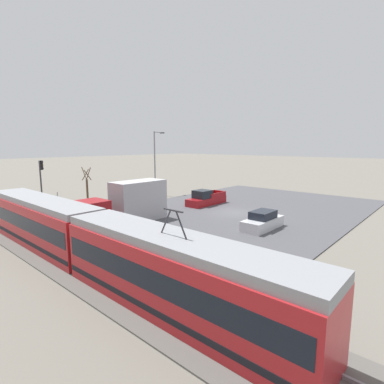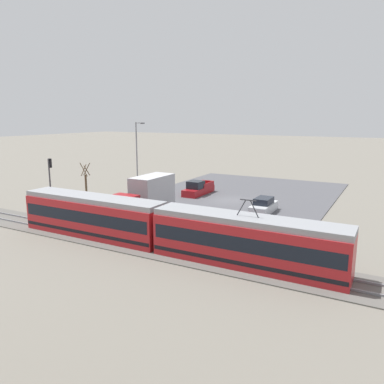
{
  "view_description": "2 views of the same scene",
  "coord_description": "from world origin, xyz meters",
  "views": [
    {
      "loc": [
        -17.62,
        26.38,
        7.25
      ],
      "look_at": [
        0.17,
        6.34,
        3.02
      ],
      "focal_mm": 28.0,
      "sensor_mm": 36.0,
      "label": 1
    },
    {
      "loc": [
        -17.17,
        40.48,
        9.9
      ],
      "look_at": [
        -0.14,
        9.29,
        2.74
      ],
      "focal_mm": 35.0,
      "sensor_mm": 36.0,
      "label": 2
    }
  ],
  "objects": [
    {
      "name": "rail_bed",
      "position": [
        0.0,
        17.81,
        0.05
      ],
      "size": [
        60.43,
        4.4,
        0.22
      ],
      "color": "#5B5954",
      "rests_on": "ground"
    },
    {
      "name": "traffic_light_pole",
      "position": [
        14.22,
        13.83,
        3.65
      ],
      "size": [
        0.28,
        0.47,
        5.67
      ],
      "color": "#47474C",
      "rests_on": "ground"
    },
    {
      "name": "sedan_car_0",
      "position": [
        -5.52,
        3.54,
        0.72
      ],
      "size": [
        1.81,
        4.58,
        1.56
      ],
      "color": "silver",
      "rests_on": "ground"
    },
    {
      "name": "no_parking_sign",
      "position": [
        15.16,
        11.9,
        1.3
      ],
      "size": [
        0.32,
        0.08,
        2.11
      ],
      "color": "gray",
      "rests_on": "ground"
    },
    {
      "name": "street_tree",
      "position": [
        14.16,
        8.85,
        2.15
      ],
      "size": [
        1.12,
        0.93,
        4.73
      ],
      "color": "brown",
      "rests_on": "ground"
    },
    {
      "name": "box_truck",
      "position": [
        4.93,
        9.91,
        1.83
      ],
      "size": [
        2.48,
        8.78,
        3.79
      ],
      "color": "maroon",
      "rests_on": "ground"
    },
    {
      "name": "road_surface",
      "position": [
        0.0,
        0.0,
        0.04
      ],
      "size": [
        22.75,
        37.47,
        0.08
      ],
      "color": "#4C4C51",
      "rests_on": "ground"
    },
    {
      "name": "light_rail_tram",
      "position": [
        -2.15,
        17.81,
        1.72
      ],
      "size": [
        26.94,
        2.67,
        4.5
      ],
      "color": "#B21E23",
      "rests_on": "ground"
    },
    {
      "name": "street_lamp_near_crossing",
      "position": [
        15.38,
        -2.83,
        5.22
      ],
      "size": [
        0.36,
        1.95,
        9.17
      ],
      "color": "gray",
      "rests_on": "ground"
    },
    {
      "name": "ground_plane",
      "position": [
        0.0,
        0.0,
        0.0
      ],
      "size": [
        320.0,
        320.0,
        0.0
      ],
      "primitive_type": "plane",
      "color": "slate"
    },
    {
      "name": "pickup_truck",
      "position": [
        4.82,
        -1.43,
        0.77
      ],
      "size": [
        1.91,
        5.68,
        1.83
      ],
      "color": "maroon",
      "rests_on": "ground"
    }
  ]
}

